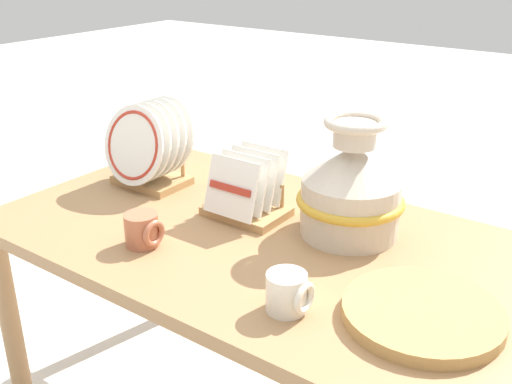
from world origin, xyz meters
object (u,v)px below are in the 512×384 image
dish_rack_round_plates (148,150)px  mug_terracotta_glaze (143,230)px  wicker_charger_stack (422,313)px  mug_cream_glaze (288,293)px  dish_rack_square_plates (246,196)px  ceramic_vase (351,188)px

dish_rack_round_plates → mug_terracotta_glaze: bearing=-47.0°
wicker_charger_stack → mug_cream_glaze: size_ratio=3.48×
dish_rack_square_plates → mug_terracotta_glaze: bearing=-109.3°
ceramic_vase → wicker_charger_stack: (0.29, -0.25, -0.11)m
mug_terracotta_glaze → dish_rack_square_plates: bearing=70.7°
ceramic_vase → mug_cream_glaze: (0.06, -0.37, -0.08)m
dish_rack_round_plates → mug_cream_glaze: bearing=-24.2°
ceramic_vase → dish_rack_square_plates: ceramic_vase is taller
mug_terracotta_glaze → mug_cream_glaze: (0.43, -0.03, 0.00)m
dish_rack_round_plates → wicker_charger_stack: bearing=-11.4°
dish_rack_round_plates → wicker_charger_stack: size_ratio=0.80×
wicker_charger_stack → mug_cream_glaze: (-0.23, -0.13, 0.03)m
ceramic_vase → mug_cream_glaze: ceramic_vase is taller
ceramic_vase → dish_rack_square_plates: size_ratio=1.42×
ceramic_vase → mug_cream_glaze: 0.39m
wicker_charger_stack → mug_terracotta_glaze: bearing=-171.5°
dish_rack_round_plates → wicker_charger_stack: 0.94m
mug_cream_glaze → ceramic_vase: bearing=99.5°
ceramic_vase → wicker_charger_stack: ceramic_vase is taller
ceramic_vase → dish_rack_round_plates: ceramic_vase is taller
wicker_charger_stack → dish_rack_square_plates: bearing=161.9°
dish_rack_round_plates → mug_cream_glaze: (0.69, -0.31, -0.07)m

